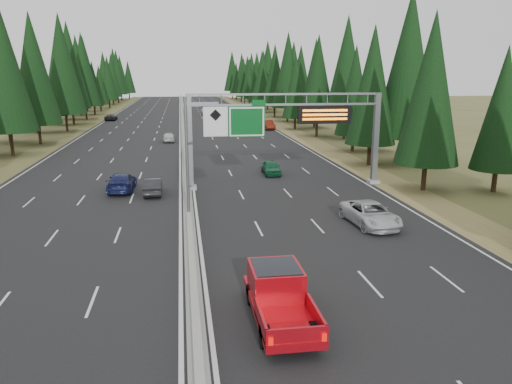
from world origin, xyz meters
TOP-DOWN VIEW (x-y plane):
  - road at (0.00, 80.00)m, footprint 32.00×260.00m
  - shoulder_right at (17.80, 80.00)m, footprint 3.60×260.00m
  - shoulder_left at (-17.80, 80.00)m, footprint 3.60×260.00m
  - median_barrier at (0.00, 80.00)m, footprint 0.70×260.00m
  - sign_gantry at (8.92, 34.88)m, footprint 16.75×0.98m
  - hov_sign_pole at (0.58, 24.97)m, footprint 2.80×0.50m
  - tree_row_right at (22.22, 75.23)m, footprint 11.85×243.23m
  - tree_row_left at (-21.86, 67.95)m, footprint 12.27×243.79m
  - silver_minivan at (11.35, 23.21)m, footprint 2.86×5.40m
  - red_pickup at (3.25, 12.08)m, footprint 2.11×5.90m
  - car_ahead_green at (8.05, 40.27)m, footprint 1.60×3.85m
  - car_ahead_dkred at (14.50, 79.20)m, footprint 1.94×4.78m
  - car_ahead_dkgrey at (11.19, 88.63)m, footprint 2.45×5.69m
  - car_ahead_white at (5.88, 112.25)m, footprint 3.10×5.76m
  - car_ahead_far at (6.23, 142.10)m, footprint 1.87×3.92m
  - car_onc_near at (-2.67, 33.65)m, footprint 1.42×3.94m
  - car_onc_blue at (-5.25, 35.28)m, footprint 2.09×5.07m
  - car_onc_white at (-2.09, 65.33)m, footprint 1.64×3.98m
  - car_onc_far at (-14.50, 100.57)m, footprint 2.17×4.63m

SIDE VIEW (x-z plane):
  - shoulder_right at x=17.80m, z-range 0.00..0.06m
  - shoulder_left at x=-17.80m, z-range 0.00..0.06m
  - road at x=0.00m, z-range 0.00..0.08m
  - median_barrier at x=0.00m, z-range -0.01..0.84m
  - car_onc_far at x=-14.50m, z-range 0.08..1.36m
  - car_ahead_far at x=6.23m, z-range 0.08..1.37m
  - car_onc_near at x=-2.67m, z-range 0.08..1.37m
  - car_ahead_green at x=8.05m, z-range 0.08..1.38m
  - car_onc_white at x=-2.09m, z-range 0.08..1.43m
  - silver_minivan at x=11.35m, z-range 0.08..1.53m
  - car_onc_blue at x=-5.25m, z-range 0.08..1.55m
  - car_ahead_white at x=5.88m, z-range 0.08..1.62m
  - car_ahead_dkred at x=14.50m, z-range 0.08..1.62m
  - car_ahead_dkgrey at x=11.19m, z-range 0.08..1.71m
  - red_pickup at x=3.25m, z-range 0.18..2.10m
  - hov_sign_pole at x=0.58m, z-range 0.72..8.72m
  - sign_gantry at x=8.92m, z-range 1.37..9.17m
  - tree_row_right at x=22.22m, z-range 0.17..18.35m
  - tree_row_left at x=-21.86m, z-range 0.17..19.12m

